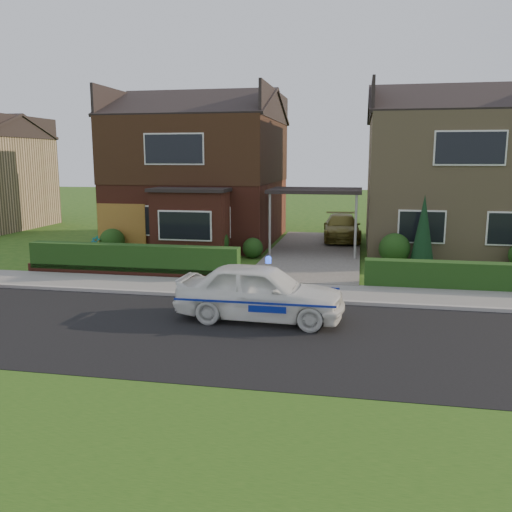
# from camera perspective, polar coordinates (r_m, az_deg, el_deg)

# --- Properties ---
(ground) EXTENTS (120.00, 120.00, 0.00)m
(ground) POSITION_cam_1_polar(r_m,az_deg,el_deg) (12.56, 1.89, -8.43)
(ground) COLOR #244C14
(ground) RESTS_ON ground
(road) EXTENTS (60.00, 6.00, 0.02)m
(road) POSITION_cam_1_polar(r_m,az_deg,el_deg) (12.56, 1.89, -8.43)
(road) COLOR black
(road) RESTS_ON ground
(kerb) EXTENTS (60.00, 0.16, 0.12)m
(kerb) POSITION_cam_1_polar(r_m,az_deg,el_deg) (15.43, 3.68, -4.65)
(kerb) COLOR #9E9993
(kerb) RESTS_ON ground
(sidewalk) EXTENTS (60.00, 2.00, 0.10)m
(sidewalk) POSITION_cam_1_polar(r_m,az_deg,el_deg) (16.45, 4.14, -3.75)
(sidewalk) COLOR slate
(sidewalk) RESTS_ON ground
(grass_verge) EXTENTS (60.00, 4.00, 0.01)m
(grass_verge) POSITION_cam_1_polar(r_m,az_deg,el_deg) (8.07, -4.04, -19.66)
(grass_verge) COLOR #244C14
(grass_verge) RESTS_ON ground
(driveway) EXTENTS (3.80, 12.00, 0.12)m
(driveway) POSITION_cam_1_polar(r_m,az_deg,el_deg) (23.17, 6.17, 0.34)
(driveway) COLOR #666059
(driveway) RESTS_ON ground
(house_left) EXTENTS (7.50, 9.53, 7.25)m
(house_left) POSITION_cam_1_polar(r_m,az_deg,el_deg) (26.77, -5.74, 9.75)
(house_left) COLOR brown
(house_left) RESTS_ON ground
(house_right) EXTENTS (7.50, 8.06, 7.25)m
(house_right) POSITION_cam_1_polar(r_m,az_deg,el_deg) (26.05, 19.88, 8.86)
(house_right) COLOR #9C8560
(house_right) RESTS_ON ground
(carport_link) EXTENTS (3.80, 3.00, 2.77)m
(carport_link) POSITION_cam_1_polar(r_m,az_deg,el_deg) (22.82, 6.29, 6.76)
(carport_link) COLOR black
(carport_link) RESTS_ON ground
(garage_door) EXTENTS (2.20, 0.10, 2.10)m
(garage_door) POSITION_cam_1_polar(r_m,az_deg,el_deg) (24.13, -13.94, 2.87)
(garage_door) COLOR brown
(garage_door) RESTS_ON ground
(dwarf_wall) EXTENTS (7.70, 0.25, 0.36)m
(dwarf_wall) POSITION_cam_1_polar(r_m,az_deg,el_deg) (19.08, -12.98, -1.63)
(dwarf_wall) COLOR brown
(dwarf_wall) RESTS_ON ground
(hedge_left) EXTENTS (7.50, 0.55, 0.90)m
(hedge_left) POSITION_cam_1_polar(r_m,az_deg,el_deg) (19.25, -12.78, -2.07)
(hedge_left) COLOR #123B14
(hedge_left) RESTS_ON ground
(hedge_right) EXTENTS (7.50, 0.55, 0.80)m
(hedge_right) POSITION_cam_1_polar(r_m,az_deg,el_deg) (18.01, 23.33, -3.51)
(hedge_right) COLOR #123B14
(hedge_right) RESTS_ON ground
(shrub_left_far) EXTENTS (1.08, 1.08, 1.08)m
(shrub_left_far) POSITION_cam_1_polar(r_m,az_deg,el_deg) (23.89, -14.89, 1.52)
(shrub_left_far) COLOR #123B14
(shrub_left_far) RESTS_ON ground
(shrub_left_mid) EXTENTS (1.32, 1.32, 1.32)m
(shrub_left_mid) POSITION_cam_1_polar(r_m,az_deg,el_deg) (22.11, -4.56, 1.47)
(shrub_left_mid) COLOR #123B14
(shrub_left_mid) RESTS_ON ground
(shrub_left_near) EXTENTS (0.84, 0.84, 0.84)m
(shrub_left_near) POSITION_cam_1_polar(r_m,az_deg,el_deg) (22.07, -0.34, 0.86)
(shrub_left_near) COLOR #123B14
(shrub_left_near) RESTS_ON ground
(shrub_right_near) EXTENTS (1.20, 1.20, 1.20)m
(shrub_right_near) POSITION_cam_1_polar(r_m,az_deg,el_deg) (21.47, 14.38, 0.76)
(shrub_right_near) COLOR #123B14
(shrub_right_near) RESTS_ON ground
(conifer_a) EXTENTS (0.90, 0.90, 2.60)m
(conifer_a) POSITION_cam_1_polar(r_m,az_deg,el_deg) (21.26, 17.18, 2.44)
(conifer_a) COLOR black
(conifer_a) RESTS_ON ground
(police_car) EXTENTS (3.87, 4.28, 1.60)m
(police_car) POSITION_cam_1_polar(r_m,az_deg,el_deg) (13.58, 0.45, -3.83)
(police_car) COLOR white
(police_car) RESTS_ON ground
(driveway_car) EXTENTS (1.99, 4.32, 1.22)m
(driveway_car) POSITION_cam_1_polar(r_m,az_deg,el_deg) (26.47, 9.00, 2.98)
(driveway_car) COLOR olive
(driveway_car) RESTS_ON driveway
(potted_plant_a) EXTENTS (0.47, 0.37, 0.80)m
(potted_plant_a) POSITION_cam_1_polar(r_m,az_deg,el_deg) (23.69, -16.49, 1.04)
(potted_plant_a) COLOR gray
(potted_plant_a) RESTS_ON ground
(potted_plant_b) EXTENTS (0.48, 0.45, 0.68)m
(potted_plant_b) POSITION_cam_1_polar(r_m,az_deg,el_deg) (21.47, -7.62, 0.28)
(potted_plant_b) COLOR gray
(potted_plant_b) RESTS_ON ground
(potted_plant_c) EXTENTS (0.63, 0.63, 0.85)m
(potted_plant_c) POSITION_cam_1_polar(r_m,az_deg,el_deg) (18.63, -2.80, -0.90)
(potted_plant_c) COLOR gray
(potted_plant_c) RESTS_ON ground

